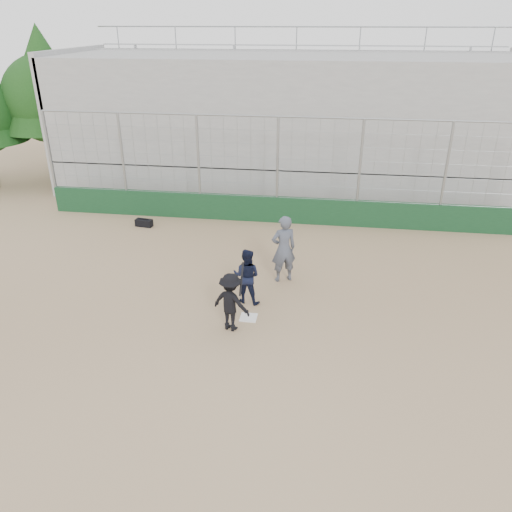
# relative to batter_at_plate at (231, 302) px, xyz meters

# --- Properties ---
(ground) EXTENTS (90.00, 90.00, 0.00)m
(ground) POSITION_rel_batter_at_plate_xyz_m (0.35, 0.54, -0.77)
(ground) COLOR brown
(ground) RESTS_ON ground
(home_plate) EXTENTS (0.44, 0.44, 0.02)m
(home_plate) POSITION_rel_batter_at_plate_xyz_m (0.35, 0.54, -0.76)
(home_plate) COLOR white
(home_plate) RESTS_ON ground
(backstop) EXTENTS (18.10, 0.25, 4.04)m
(backstop) POSITION_rel_batter_at_plate_xyz_m (0.35, 7.54, 0.18)
(backstop) COLOR #10351B
(backstop) RESTS_ON ground
(bleachers) EXTENTS (20.25, 6.70, 6.98)m
(bleachers) POSITION_rel_batter_at_plate_xyz_m (0.35, 12.49, 2.15)
(bleachers) COLOR gray
(bleachers) RESTS_ON ground
(tree_left) EXTENTS (4.48, 4.48, 7.00)m
(tree_left) POSITION_rel_batter_at_plate_xyz_m (-10.65, 11.54, 3.61)
(tree_left) COLOR #322312
(tree_left) RESTS_ON ground
(batter_at_plate) EXTENTS (1.14, 0.89, 1.72)m
(batter_at_plate) POSITION_rel_batter_at_plate_xyz_m (0.00, 0.00, 0.00)
(batter_at_plate) COLOR black
(batter_at_plate) RESTS_ON ground
(catcher_crouched) EXTENTS (0.89, 0.76, 1.10)m
(catcher_crouched) POSITION_rel_batter_at_plate_xyz_m (0.17, 1.35, -0.23)
(catcher_crouched) COLOR black
(catcher_crouched) RESTS_ON ground
(umpire) EXTENTS (0.89, 0.76, 1.86)m
(umpire) POSITION_rel_batter_at_plate_xyz_m (1.05, 2.79, 0.15)
(umpire) COLOR #474C5A
(umpire) RESTS_ON ground
(equipment_bag) EXTENTS (0.67, 0.36, 0.31)m
(equipment_bag) POSITION_rel_batter_at_plate_xyz_m (-4.58, 6.35, -0.64)
(equipment_bag) COLOR black
(equipment_bag) RESTS_ON ground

